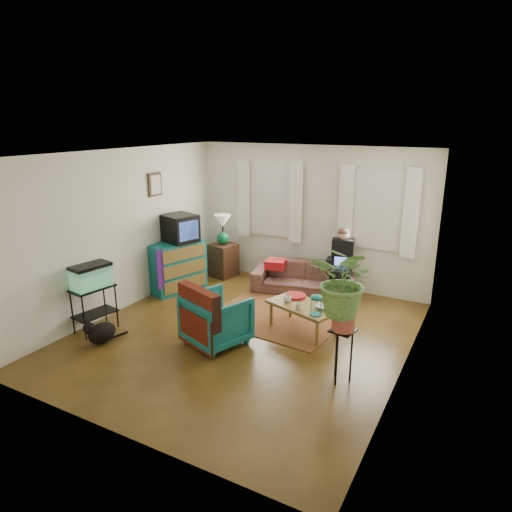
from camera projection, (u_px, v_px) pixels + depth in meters
The scene contains 31 objects.
floor at pixel (243, 335), 6.69m from camera, with size 4.50×5.00×0.01m, color #4F2B14.
ceiling at pixel (241, 154), 5.94m from camera, with size 4.50×5.00×0.01m, color white.
wall_back at pixel (310, 217), 8.42m from camera, with size 4.50×0.01×2.60m, color silver.
wall_front at pixel (107, 315), 4.21m from camera, with size 4.50×0.01×2.60m, color silver.
wall_left at pixel (121, 231), 7.34m from camera, with size 0.01×5.00×2.60m, color silver.
wall_right at pixel (410, 275), 5.29m from camera, with size 0.01×5.00×2.60m, color silver.
window_left at pixel (271, 200), 8.69m from camera, with size 1.08×0.04×1.38m, color white.
window_right at pixel (378, 210), 7.76m from camera, with size 1.08×0.04×1.38m, color white.
curtains_left at pixel (269, 201), 8.63m from camera, with size 1.36×0.06×1.50m, color white.
curtains_right at pixel (377, 211), 7.69m from camera, with size 1.36×0.06×1.50m, color white.
picture_frame at pixel (155, 185), 7.85m from camera, with size 0.04×0.32×0.40m, color #3D2616.
area_rug at pixel (278, 316), 7.30m from camera, with size 2.00×1.60×0.01m, color brown.
sofa at pixel (304, 273), 8.27m from camera, with size 1.84×0.72×0.72m, color brown.
seated_person at pixel (341, 266), 8.05m from camera, with size 0.46×0.56×1.09m, color black, non-canonical shape.
side_table at pixel (223, 260), 9.10m from camera, with size 0.45×0.45×0.66m, color #382215.
table_lamp at pixel (223, 230), 8.92m from camera, with size 0.34×0.34×0.60m, color white, non-canonical shape.
dresser at pixel (176, 266), 8.32m from camera, with size 0.51×1.02×0.91m, color #105363.
crt_tv at pixel (180, 228), 8.17m from camera, with size 0.56×0.51×0.49m, color black.
aquarium_stand at pixel (95, 309), 6.73m from camera, with size 0.34×0.61×0.68m, color black.
aquarium at pixel (91, 276), 6.58m from camera, with size 0.31×0.56×0.36m, color #7FD899.
black_cat at pixel (102, 331), 6.38m from camera, with size 0.29×0.45×0.38m, color black.
armchair at pixel (217, 317), 6.34m from camera, with size 0.77×0.72×0.79m, color #137375.
serape_throw at pixel (198, 312), 6.10m from camera, with size 0.79×0.18×0.65m, color #9E0A0A.
coffee_table at pixel (303, 318), 6.74m from camera, with size 1.03×0.56×0.43m, color brown.
cup_a at pixel (287, 299), 6.77m from camera, with size 0.12×0.12×0.09m, color white.
cup_b at pixel (298, 306), 6.52m from camera, with size 0.09×0.09×0.09m, color beige.
bowl at pixel (322, 307), 6.53m from camera, with size 0.20×0.20×0.05m, color white.
snack_tray at pixel (296, 296), 6.96m from camera, with size 0.32×0.32×0.04m, color #B21414.
birdcage at pixel (316, 305), 6.29m from camera, with size 0.17×0.17×0.30m, color #115B6B, non-canonical shape.
plant_stand at pixel (341, 356), 5.41m from camera, with size 0.29×0.29×0.68m, color black.
potted_plant at pixel (345, 292), 5.18m from camera, with size 0.77×0.67×0.86m, color #599947.
Camera 1 is at (3.05, -5.25, 3.04)m, focal length 32.00 mm.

